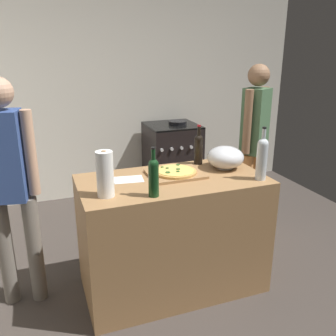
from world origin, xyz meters
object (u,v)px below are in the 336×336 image
Objects in this scene: wine_bottle_dark at (154,176)px; pizza at (175,171)px; paper_towel_roll at (105,174)px; stove at (172,160)px; wine_bottle_green at (199,148)px; mixing_bowl at (225,157)px; wine_bottle_clear at (262,157)px; person_in_red at (254,140)px; person_in_stripes at (10,182)px.

pizza is at bearing 49.58° from wine_bottle_dark.
paper_towel_roll reaches higher than stove.
wine_bottle_green is at bearing 43.43° from wine_bottle_dark.
mixing_bowl is 0.75× the size of wine_bottle_clear.
wine_bottle_clear is (0.12, -0.31, 0.08)m from mixing_bowl.
person_in_red is (0.59, 0.51, -0.03)m from mixing_bowl.
stove reaches higher than pizza.
pizza is at bearing -176.92° from mixing_bowl.
wine_bottle_clear reaches higher than mixing_bowl.
person_in_stripes is (-0.86, 0.48, -0.10)m from wine_bottle_dark.
stove is (1.18, 1.91, -0.59)m from paper_towel_roll.
paper_towel_roll is 0.93× the size of wine_bottle_dark.
stove is at bearing 83.46° from mixing_bowl.
wine_bottle_dark reaches higher than wine_bottle_green.
wine_bottle_dark is at bearing -153.82° from mixing_bowl.
paper_towel_roll is at bearing -121.75° from stove.
wine_bottle_dark is at bearing -146.58° from person_in_red.
paper_towel_roll is 2.32m from stove.
wine_bottle_clear is at bearing -119.95° from person_in_red.
person_in_stripes reaches higher than paper_towel_roll.
wine_bottle_dark reaches higher than mixing_bowl.
pizza is 0.36m from wine_bottle_green.
person_in_red is (0.74, 0.33, -0.08)m from wine_bottle_green.
wine_bottle_clear reaches higher than pizza.
person_in_stripes reaches higher than pizza.
mixing_bowl is 0.78m from person_in_red.
person_in_stripes is at bearing 175.00° from mixing_bowl.
mixing_bowl is 1.76m from stove.
paper_towel_roll is 0.94× the size of wine_bottle_green.
wine_bottle_green is 1.42m from person_in_stripes.
wine_bottle_clear reaches higher than wine_bottle_dark.
pizza is at bearing 151.95° from wine_bottle_clear.
person_in_stripes reaches higher than wine_bottle_clear.
wine_bottle_green is 0.76m from wine_bottle_dark.
pizza is at bearing -144.16° from wine_bottle_green.
mixing_bowl is 0.90× the size of wine_bottle_green.
person_in_stripes reaches higher than stove.
paper_towel_roll is at bearing -166.40° from mixing_bowl.
person_in_red is (2.16, 0.37, 0.02)m from person_in_stripes.
stove is at bearing 77.12° from wine_bottle_green.
paper_towel_roll is at bearing -158.91° from pizza.
person_in_red is at bearing 23.99° from wine_bottle_green.
paper_towel_roll is 0.18× the size of person_in_stripes.
wine_bottle_clear is (1.11, -0.07, 0.02)m from paper_towel_roll.
paper_towel_roll is at bearing -153.55° from wine_bottle_green.
paper_towel_roll is 1.11m from wine_bottle_clear.
wine_bottle_dark is at bearing -177.76° from wine_bottle_clear.
pizza is at bearing -152.48° from person_in_red.
person_in_stripes is 2.19m from person_in_red.
stove is 1.32m from person_in_red.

